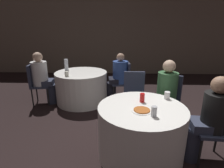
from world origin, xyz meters
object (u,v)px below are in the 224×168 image
at_px(person_blue_shirt, 118,77).
at_px(person_green_jacket, 165,96).
at_px(person_white_shirt, 43,78).
at_px(person_black_shirt, 207,121).
at_px(table_far, 82,87).
at_px(pizza_plate_near, 142,110).
at_px(soda_can_red, 142,98).
at_px(chair_far_west, 36,81).
at_px(chair_near_northeast, 168,96).
at_px(bottle_far, 66,65).
at_px(table_near, 141,132).
at_px(chair_near_east, 221,123).
at_px(soda_can_silver, 154,111).
at_px(chair_far_east, 124,78).
at_px(chair_near_north, 134,93).

relative_size(person_blue_shirt, person_green_jacket, 0.95).
bearing_deg(person_white_shirt, person_black_shirt, 49.03).
xyz_separation_m(table_far, pizza_plate_near, (1.15, -1.93, 0.37)).
bearing_deg(pizza_plate_near, soda_can_red, 82.38).
distance_m(person_blue_shirt, person_green_jacket, 1.48).
bearing_deg(person_black_shirt, chair_far_west, 64.04).
relative_size(chair_near_northeast, bottle_far, 3.45).
xyz_separation_m(table_near, chair_near_east, (0.98, -0.07, 0.19)).
xyz_separation_m(person_blue_shirt, pizza_plate_near, (0.31, -2.03, 0.14)).
bearing_deg(soda_can_silver, chair_near_northeast, 66.56).
bearing_deg(soda_can_silver, soda_can_red, 101.35).
relative_size(table_near, person_green_jacket, 0.95).
bearing_deg(chair_near_east, person_green_jacket, 38.78).
bearing_deg(person_white_shirt, bottle_far, 115.78).
height_order(person_green_jacket, bottle_far, person_green_jacket).
bearing_deg(table_far, soda_can_silver, -58.43).
xyz_separation_m(person_white_shirt, soda_can_silver, (2.11, -1.93, 0.17)).
bearing_deg(chair_near_northeast, chair_far_west, 17.16).
bearing_deg(chair_near_northeast, chair_near_east, 150.23).
height_order(person_black_shirt, person_green_jacket, person_green_jacket).
height_order(soda_can_silver, soda_can_red, same).
relative_size(chair_far_west, soda_can_silver, 7.60).
distance_m(soda_can_silver, bottle_far, 2.79).
bearing_deg(person_black_shirt, table_far, 50.54).
height_order(soda_can_silver, bottle_far, bottle_far).
xyz_separation_m(chair_far_west, chair_far_east, (2.00, 0.28, 0.00)).
bearing_deg(pizza_plate_near, chair_far_west, 140.48).
distance_m(table_far, chair_far_west, 1.03).
bearing_deg(table_far, pizza_plate_near, -59.20).
xyz_separation_m(table_far, soda_can_red, (1.19, -1.66, 0.42)).
relative_size(chair_near_northeast, chair_far_west, 1.00).
relative_size(chair_near_north, chair_near_east, 1.00).
height_order(table_near, person_black_shirt, person_black_shirt).
height_order(chair_far_east, person_green_jacket, person_green_jacket).
relative_size(chair_near_northeast, pizza_plate_near, 3.70).
bearing_deg(pizza_plate_near, chair_near_east, 2.32).
distance_m(chair_near_east, chair_far_west, 3.59).
distance_m(chair_near_northeast, chair_far_east, 1.35).
bearing_deg(person_green_jacket, chair_near_north, 1.63).
bearing_deg(chair_near_east, pizza_plate_near, 96.37).
xyz_separation_m(table_near, person_green_jacket, (0.46, 0.68, 0.25)).
distance_m(table_near, chair_near_northeast, 1.00).
relative_size(table_far, chair_far_east, 1.28).
bearing_deg(bottle_far, person_black_shirt, -41.09).
distance_m(chair_far_west, person_white_shirt, 0.17).
bearing_deg(chair_far_west, pizza_plate_near, 41.28).
bearing_deg(person_green_jacket, person_blue_shirt, -23.03).
relative_size(soda_can_silver, soda_can_red, 1.00).
distance_m(chair_near_north, pizza_plate_near, 1.11).
bearing_deg(chair_far_east, person_green_jacket, -160.34).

